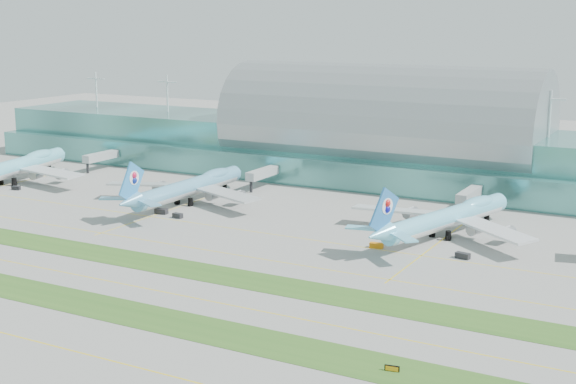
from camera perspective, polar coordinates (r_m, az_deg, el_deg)
The scene contains 17 objects.
ground at distance 195.39m, azimuth -7.76°, elevation -5.58°, with size 700.00×700.00×0.00m, color gray.
terminal at distance 302.94m, azimuth 6.69°, elevation 3.56°, with size 340.00×69.10×36.00m.
grass_strip_near at distance 174.89m, azimuth -13.22°, elevation -7.94°, with size 420.00×12.00×0.08m, color #2D591E.
grass_strip_far at distance 196.91m, azimuth -7.42°, elevation -5.42°, with size 420.00×12.00×0.08m, color #2D591E.
taxiline_a at distance 161.66m, azimuth -17.99°, elevation -9.94°, with size 420.00×0.35×0.01m, color yellow.
taxiline_b at distance 184.90m, azimuth -10.33°, elevation -6.71°, with size 420.00×0.35×0.01m, color yellow.
taxiline_c at distance 209.48m, azimuth -4.85°, elevation -4.29°, with size 420.00×0.35×0.01m, color yellow.
taxiline_d at distance 227.45m, azimuth -1.81°, elevation -2.92°, with size 420.00×0.35×0.01m, color yellow.
airliner_a at distance 311.83m, azimuth -18.94°, elevation 1.73°, with size 63.03×72.49×20.09m.
airliner_b at distance 264.95m, azimuth -6.96°, elevation 0.43°, with size 59.03×66.86×18.43m.
airliner_c at distance 227.28m, azimuth 11.35°, elevation -1.70°, with size 56.38×65.26×18.32m.
gse_b at distance 299.95m, azimuth -18.78°, elevation 0.27°, with size 2.88×1.59×1.36m, color black.
gse_c at distance 252.28m, azimuth -9.00°, elevation -1.36°, with size 3.97×2.01×1.62m, color black.
gse_d at distance 246.24m, azimuth -7.85°, elevation -1.67°, with size 3.10×1.63×1.49m, color black.
gse_e at distance 213.81m, azimuth 6.31°, elevation -3.79°, with size 3.61×1.68×1.33m, color orange.
gse_f at distance 207.92m, azimuth 12.32°, elevation -4.44°, with size 3.62×1.70×1.50m, color black.
taxiway_sign_east at distance 141.97m, azimuth 7.41°, elevation -12.34°, with size 2.64×0.70×1.11m.
Camera 1 is at (111.06, -149.44, 59.24)m, focal length 50.00 mm.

